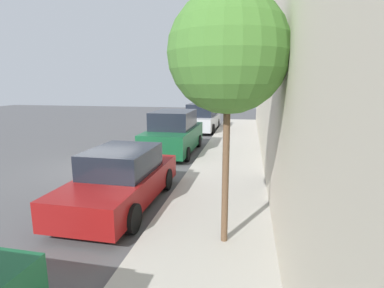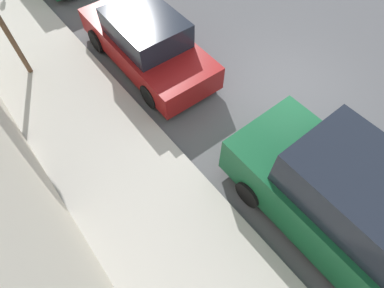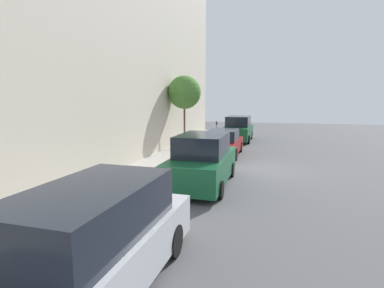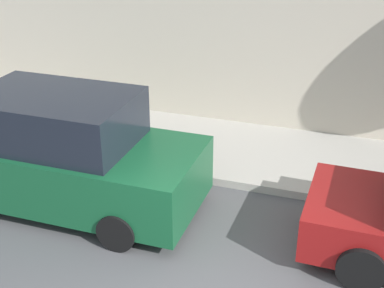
{
  "view_description": "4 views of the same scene",
  "coord_description": "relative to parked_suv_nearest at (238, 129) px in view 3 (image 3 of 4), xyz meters",
  "views": [
    {
      "loc": [
        5.6,
        -10.43,
        3.23
      ],
      "look_at": [
        3.53,
        0.38,
        1.0
      ],
      "focal_mm": 28.0,
      "sensor_mm": 36.0,
      "label": 1
    },
    {
      "loc": [
        5.6,
        2.83,
        6.04
      ],
      "look_at": [
        3.54,
        0.25,
        1.0
      ],
      "focal_mm": 28.0,
      "sensor_mm": 36.0,
      "label": 2
    },
    {
      "loc": [
        -0.35,
        14.15,
        3.29
      ],
      "look_at": [
        3.58,
        -0.74,
        1.0
      ],
      "focal_mm": 28.0,
      "sensor_mm": 36.0,
      "label": 3
    },
    {
      "loc": [
        -4.7,
        -1.57,
        4.93
      ],
      "look_at": [
        3.07,
        1.04,
        1.0
      ],
      "focal_mm": 50.0,
      "sensor_mm": 36.0,
      "label": 4
    }
  ],
  "objects": [
    {
      "name": "ground_plane",
      "position": [
        -2.16,
        9.86,
        -0.93
      ],
      "size": [
        60.0,
        60.0,
        0.0
      ],
      "primitive_type": "plane",
      "color": "#515154"
    },
    {
      "name": "sidewalk",
      "position": [
        2.69,
        9.86,
        -0.86
      ],
      "size": [
        2.7,
        32.0,
        0.15
      ],
      "color": "#B2ADA3",
      "rests_on": "ground_plane"
    },
    {
      "name": "building_facade",
      "position": [
        5.04,
        9.86,
        7.18
      ],
      "size": [
        2.0,
        32.0,
        16.22
      ],
      "color": "beige",
      "rests_on": "ground_plane"
    },
    {
      "name": "parked_suv_nearest",
      "position": [
        0.0,
        0.0,
        0.0
      ],
      "size": [
        2.08,
        4.84,
        1.98
      ],
      "color": "#14512D",
      "rests_on": "ground_plane"
    },
    {
      "name": "parked_sedan_second",
      "position": [
        0.16,
        6.59,
        -0.21
      ],
      "size": [
        1.92,
        4.53,
        1.54
      ],
      "color": "maroon",
      "rests_on": "ground_plane"
    },
    {
      "name": "parked_suv_third",
      "position": [
        -0.01,
        12.94,
        0.0
      ],
      "size": [
        2.08,
        4.81,
        1.98
      ],
      "color": "#14512D",
      "rests_on": "ground_plane"
    },
    {
      "name": "parked_minivan_fourth",
      "position": [
        0.28,
        19.88,
        -0.01
      ],
      "size": [
        2.03,
        4.95,
        1.9
      ],
      "color": "#B7BABF",
      "rests_on": "ground_plane"
    },
    {
      "name": "parking_meter_near",
      "position": [
        1.79,
        -0.22,
        0.08
      ],
      "size": [
        0.11,
        0.15,
        1.4
      ],
      "color": "#ADADB2",
      "rests_on": "sidewalk"
    },
    {
      "name": "street_tree",
      "position": [
        3.04,
        4.94,
        2.82
      ],
      "size": [
        2.17,
        2.17,
        4.69
      ],
      "color": "brown",
      "rests_on": "sidewalk"
    }
  ]
}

